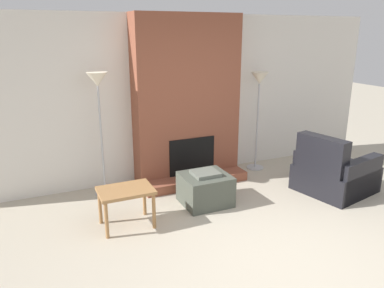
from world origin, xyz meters
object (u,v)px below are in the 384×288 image
side_table (126,195)px  floor_lamp_right (259,89)px  ottoman (205,189)px  floor_lamp_left (98,94)px  armchair (332,174)px

side_table → floor_lamp_right: (2.61, 1.09, 0.98)m
side_table → ottoman: bearing=8.5°
ottoman → side_table: 1.20m
ottoman → floor_lamp_right: floor_lamp_right is taller
side_table → floor_lamp_left: (-0.05, 1.09, 1.08)m
armchair → floor_lamp_right: floor_lamp_right is taller
armchair → ottoman: bearing=65.9°
ottoman → floor_lamp_right: bearing=32.6°
side_table → floor_lamp_left: 1.54m
ottoman → armchair: size_ratio=0.55×
side_table → floor_lamp_left: floor_lamp_left is taller
ottoman → floor_lamp_left: 1.99m
floor_lamp_right → armchair: bearing=-69.9°
floor_lamp_left → floor_lamp_right: size_ratio=1.07×
floor_lamp_left → ottoman: bearing=-37.0°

